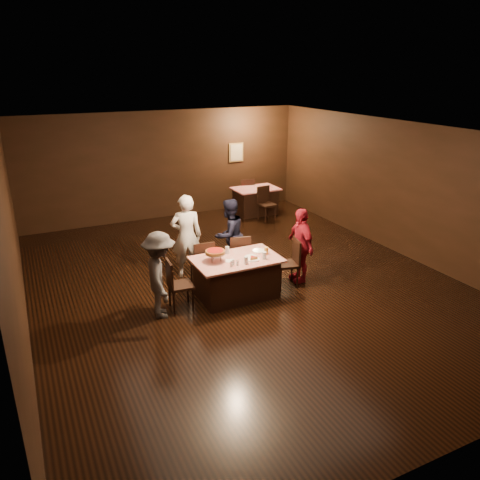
% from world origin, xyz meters
% --- Properties ---
extents(room, '(10.00, 10.04, 3.02)m').
position_xyz_m(room, '(0.00, 0.01, 2.14)').
color(room, black).
rests_on(room, ground).
extents(main_table, '(1.60, 1.00, 0.77)m').
position_xyz_m(main_table, '(-0.37, -0.46, 0.39)').
color(main_table, '#AC190B').
rests_on(main_table, ground).
extents(back_table, '(1.30, 0.90, 0.77)m').
position_xyz_m(back_table, '(2.43, 4.13, 0.39)').
color(back_table, red).
rests_on(back_table, ground).
extents(chair_far_left, '(0.44, 0.44, 0.95)m').
position_xyz_m(chair_far_left, '(-0.77, 0.29, 0.47)').
color(chair_far_left, black).
rests_on(chair_far_left, ground).
extents(chair_far_right, '(0.50, 0.50, 0.95)m').
position_xyz_m(chair_far_right, '(0.03, 0.29, 0.47)').
color(chair_far_right, black).
rests_on(chair_far_right, ground).
extents(chair_end_left, '(0.45, 0.45, 0.95)m').
position_xyz_m(chair_end_left, '(-1.47, -0.46, 0.47)').
color(chair_end_left, black).
rests_on(chair_end_left, ground).
extents(chair_end_right, '(0.51, 0.51, 0.95)m').
position_xyz_m(chair_end_right, '(0.73, -0.46, 0.47)').
color(chair_end_right, black).
rests_on(chair_end_right, ground).
extents(chair_back_near, '(0.47, 0.47, 0.95)m').
position_xyz_m(chair_back_near, '(2.43, 3.43, 0.47)').
color(chair_back_near, black).
rests_on(chair_back_near, ground).
extents(chair_back_far, '(0.51, 0.51, 0.95)m').
position_xyz_m(chair_back_far, '(2.43, 4.73, 0.47)').
color(chair_back_far, black).
rests_on(chair_back_far, ground).
extents(diner_white_jacket, '(0.72, 0.56, 1.74)m').
position_xyz_m(diner_white_jacket, '(-0.88, 0.83, 0.87)').
color(diner_white_jacket, white).
rests_on(diner_white_jacket, ground).
extents(diner_navy_hoodie, '(0.92, 0.83, 1.55)m').
position_xyz_m(diner_navy_hoodie, '(0.05, 0.77, 0.77)').
color(diner_navy_hoodie, black).
rests_on(diner_navy_hoodie, ground).
extents(diner_grey_knit, '(0.75, 1.08, 1.54)m').
position_xyz_m(diner_grey_knit, '(-1.85, -0.56, 0.77)').
color(diner_grey_knit, '#4C4C50').
rests_on(diner_grey_knit, ground).
extents(diner_red_shirt, '(0.44, 0.92, 1.52)m').
position_xyz_m(diner_red_shirt, '(1.09, -0.37, 0.76)').
color(diner_red_shirt, '#A6162A').
rests_on(diner_red_shirt, ground).
extents(pizza_stand, '(0.38, 0.38, 0.22)m').
position_xyz_m(pizza_stand, '(-0.77, -0.41, 0.95)').
color(pizza_stand, black).
rests_on(pizza_stand, main_table).
extents(plate_with_slice, '(0.25, 0.25, 0.06)m').
position_xyz_m(plate_with_slice, '(-0.12, -0.64, 0.80)').
color(plate_with_slice, white).
rests_on(plate_with_slice, main_table).
extents(plate_empty, '(0.25, 0.25, 0.01)m').
position_xyz_m(plate_empty, '(0.18, -0.31, 0.78)').
color(plate_empty, white).
rests_on(plate_empty, main_table).
extents(glass_front_left, '(0.08, 0.08, 0.14)m').
position_xyz_m(glass_front_left, '(-0.32, -0.76, 0.84)').
color(glass_front_left, silver).
rests_on(glass_front_left, main_table).
extents(glass_front_right, '(0.08, 0.08, 0.14)m').
position_xyz_m(glass_front_right, '(0.08, -0.71, 0.84)').
color(glass_front_right, silver).
rests_on(glass_front_right, main_table).
extents(glass_amber, '(0.08, 0.08, 0.14)m').
position_xyz_m(glass_amber, '(0.23, -0.51, 0.84)').
color(glass_amber, '#BF7F26').
rests_on(glass_amber, main_table).
extents(glass_back, '(0.08, 0.08, 0.14)m').
position_xyz_m(glass_back, '(-0.42, -0.16, 0.84)').
color(glass_back, silver).
rests_on(glass_back, main_table).
extents(condiments, '(0.17, 0.10, 0.09)m').
position_xyz_m(condiments, '(-0.55, -0.74, 0.82)').
color(condiments, silver).
rests_on(condiments, main_table).
extents(napkin_center, '(0.19, 0.19, 0.01)m').
position_xyz_m(napkin_center, '(-0.07, -0.46, 0.77)').
color(napkin_center, white).
rests_on(napkin_center, main_table).
extents(napkin_left, '(0.21, 0.21, 0.01)m').
position_xyz_m(napkin_left, '(-0.52, -0.51, 0.77)').
color(napkin_left, white).
rests_on(napkin_left, main_table).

